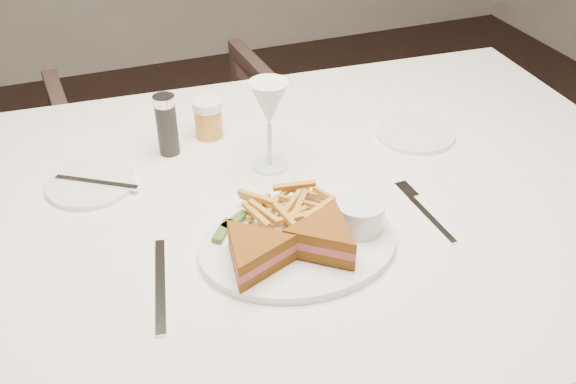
# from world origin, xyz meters

# --- Properties ---
(table) EXTENTS (1.53, 1.07, 0.75)m
(table) POSITION_xyz_m (0.21, 0.13, 0.38)
(table) COLOR white
(table) RESTS_ON ground
(chair_far) EXTENTS (0.69, 0.65, 0.67)m
(chair_far) POSITION_xyz_m (0.18, 0.93, 0.34)
(chair_far) COLOR #45312A
(chair_far) RESTS_ON ground
(table_setting) EXTENTS (0.80, 0.60, 0.18)m
(table_setting) POSITION_xyz_m (0.20, 0.08, 0.79)
(table_setting) COLOR white
(table_setting) RESTS_ON table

